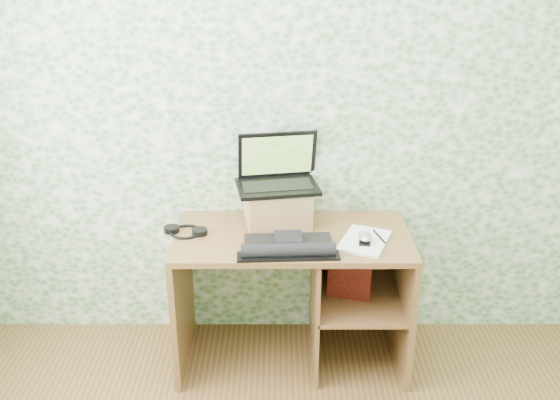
{
  "coord_description": "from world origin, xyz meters",
  "views": [
    {
      "loc": [
        -0.07,
        -1.41,
        2.15
      ],
      "look_at": [
        -0.07,
        1.39,
        0.96
      ],
      "focal_mm": 40.0,
      "sensor_mm": 36.0,
      "label": 1
    }
  ],
  "objects_px": {
    "keyboard": "(288,246)",
    "desk": "(307,278)",
    "riser": "(277,206)",
    "notepad": "(365,241)",
    "laptop": "(277,174)"
  },
  "relations": [
    {
      "from": "laptop",
      "to": "keyboard",
      "type": "distance_m",
      "value": 0.44
    },
    {
      "from": "notepad",
      "to": "laptop",
      "type": "bearing_deg",
      "value": 169.81
    },
    {
      "from": "desk",
      "to": "notepad",
      "type": "bearing_deg",
      "value": -21.74
    },
    {
      "from": "laptop",
      "to": "keyboard",
      "type": "height_order",
      "value": "laptop"
    },
    {
      "from": "notepad",
      "to": "riser",
      "type": "bearing_deg",
      "value": 174.22
    },
    {
      "from": "riser",
      "to": "notepad",
      "type": "xyz_separation_m",
      "value": [
        0.43,
        -0.23,
        -0.09
      ]
    },
    {
      "from": "riser",
      "to": "desk",
      "type": "bearing_deg",
      "value": -36.36
    },
    {
      "from": "keyboard",
      "to": "laptop",
      "type": "bearing_deg",
      "value": 95.77
    },
    {
      "from": "keyboard",
      "to": "desk",
      "type": "bearing_deg",
      "value": 60.29
    },
    {
      "from": "riser",
      "to": "keyboard",
      "type": "distance_m",
      "value": 0.33
    },
    {
      "from": "desk",
      "to": "riser",
      "type": "height_order",
      "value": "riser"
    },
    {
      "from": "desk",
      "to": "laptop",
      "type": "bearing_deg",
      "value": 134.48
    },
    {
      "from": "riser",
      "to": "notepad",
      "type": "height_order",
      "value": "riser"
    },
    {
      "from": "desk",
      "to": "riser",
      "type": "xyz_separation_m",
      "value": [
        -0.16,
        0.12,
        0.37
      ]
    },
    {
      "from": "notepad",
      "to": "desk",
      "type": "bearing_deg",
      "value": 180.0
    }
  ]
}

